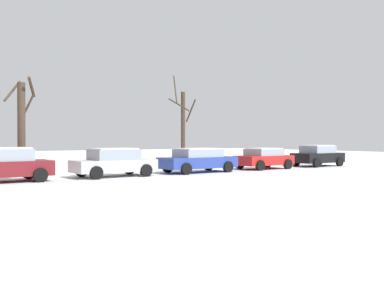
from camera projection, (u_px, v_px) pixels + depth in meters
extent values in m
cube|color=maroon|center=(5.00, 169.00, 19.33)|extent=(3.96, 1.98, 0.68)
cube|color=#8C99A8|center=(5.00, 155.00, 19.33)|extent=(2.20, 1.76, 0.54)
cube|color=white|center=(5.00, 148.00, 19.32)|extent=(2.01, 1.62, 0.06)
cylinder|color=black|center=(29.00, 173.00, 20.83)|extent=(0.65, 0.25, 0.64)
cylinder|color=black|center=(40.00, 175.00, 19.33)|extent=(0.65, 0.25, 0.64)
cube|color=silver|center=(114.00, 166.00, 22.18)|extent=(4.26, 1.97, 0.60)
cube|color=#8C99A8|center=(114.00, 155.00, 22.18)|extent=(2.37, 1.75, 0.53)
cube|color=white|center=(114.00, 149.00, 22.17)|extent=(2.16, 1.61, 0.06)
cylinder|color=black|center=(129.00, 168.00, 23.73)|extent=(0.65, 0.25, 0.64)
cylinder|color=black|center=(146.00, 170.00, 22.24)|extent=(0.65, 0.25, 0.64)
cylinder|color=black|center=(82.00, 171.00, 22.13)|extent=(0.65, 0.25, 0.64)
cylinder|color=black|center=(96.00, 173.00, 20.64)|extent=(0.65, 0.25, 0.64)
cube|color=#283D93|center=(198.00, 162.00, 25.02)|extent=(4.64, 2.00, 0.62)
cube|color=#8C99A8|center=(198.00, 153.00, 25.01)|extent=(2.58, 1.77, 0.45)
cube|color=white|center=(198.00, 149.00, 25.01)|extent=(2.35, 1.63, 0.06)
cylinder|color=black|center=(208.00, 165.00, 26.64)|extent=(0.65, 0.25, 0.64)
cylinder|color=black|center=(228.00, 167.00, 25.15)|extent=(0.65, 0.25, 0.64)
cylinder|color=black|center=(168.00, 167.00, 24.89)|extent=(0.65, 0.25, 0.64)
cylinder|color=black|center=(186.00, 169.00, 23.40)|extent=(0.65, 0.25, 0.64)
cube|color=red|center=(264.00, 160.00, 27.93)|extent=(3.90, 1.95, 0.60)
cube|color=#8C99A8|center=(264.00, 152.00, 27.93)|extent=(2.17, 1.73, 0.42)
cube|color=white|center=(264.00, 149.00, 27.93)|extent=(1.98, 1.60, 0.06)
cylinder|color=black|center=(267.00, 163.00, 29.41)|extent=(0.65, 0.25, 0.64)
cylinder|color=black|center=(288.00, 164.00, 27.93)|extent=(0.65, 0.25, 0.64)
cylinder|color=black|center=(240.00, 164.00, 27.94)|extent=(0.65, 0.25, 0.64)
cylinder|color=black|center=(260.00, 165.00, 26.47)|extent=(0.65, 0.25, 0.64)
cube|color=black|center=(318.00, 158.00, 30.81)|extent=(4.01, 1.90, 0.68)
cube|color=#8C99A8|center=(318.00, 149.00, 30.80)|extent=(2.23, 1.69, 0.50)
cube|color=white|center=(318.00, 146.00, 30.80)|extent=(2.03, 1.56, 0.06)
cylinder|color=black|center=(319.00, 161.00, 32.28)|extent=(0.65, 0.25, 0.64)
cylinder|color=black|center=(340.00, 162.00, 30.85)|extent=(0.65, 0.25, 0.64)
cylinder|color=black|center=(296.00, 162.00, 30.78)|extent=(0.65, 0.25, 0.64)
cylinder|color=black|center=(317.00, 163.00, 29.34)|extent=(0.65, 0.25, 0.64)
cylinder|color=#423326|center=(183.00, 130.00, 29.68)|extent=(0.29, 0.29, 5.16)
cylinder|color=#423326|center=(179.00, 105.00, 28.97)|extent=(0.98, 1.30, 0.95)
cylinder|color=#423326|center=(191.00, 111.00, 29.97)|extent=(0.18, 1.30, 1.52)
cylinder|color=#423326|center=(175.00, 89.00, 29.53)|extent=(0.50, 1.12, 1.95)
cylinder|color=#423326|center=(21.00, 130.00, 22.34)|extent=(0.39, 0.39, 4.84)
cylinder|color=#423326|center=(12.00, 91.00, 22.50)|extent=(1.03, 0.85, 1.21)
cylinder|color=#423326|center=(27.00, 109.00, 22.76)|extent=(0.73, 0.81, 1.60)
cylinder|color=#423326|center=(32.00, 87.00, 22.37)|extent=(0.65, 1.06, 0.97)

